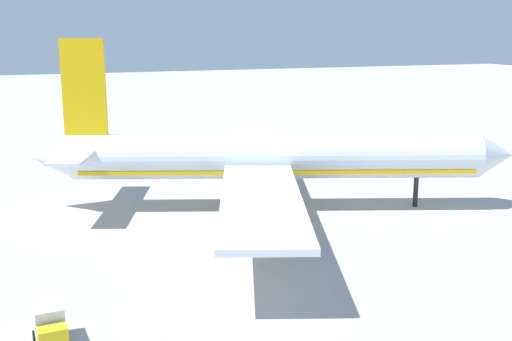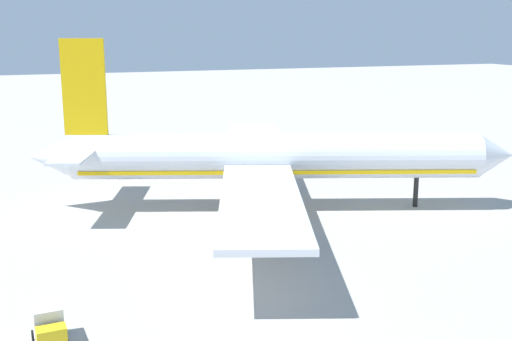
# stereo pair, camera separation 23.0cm
# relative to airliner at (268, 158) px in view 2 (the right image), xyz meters

# --- Properties ---
(ground_plane) EXTENTS (600.00, 600.00, 0.00)m
(ground_plane) POSITION_rel_airliner_xyz_m (1.25, -0.37, -7.31)
(ground_plane) COLOR #ADA8A0
(airliner) EXTENTS (66.87, 72.67, 23.94)m
(airliner) POSITION_rel_airliner_xyz_m (0.00, 0.00, 0.00)
(airliner) COLOR silver
(airliner) RESTS_ON ground
(service_truck_0) EXTENTS (2.81, 4.74, 3.16)m
(service_truck_0) POSITION_rel_airliner_xyz_m (-31.74, -31.02, -5.66)
(service_truck_0) COLOR yellow
(service_truck_0) RESTS_ON ground
(baggage_cart_0) EXTENTS (2.21, 3.15, 1.49)m
(baggage_cart_0) POSITION_rel_airliner_xyz_m (-2.47, 51.03, -6.50)
(baggage_cart_0) COLOR gray
(baggage_cart_0) RESTS_ON ground
(baggage_cart_1) EXTENTS (2.52, 2.93, 1.17)m
(baggage_cart_1) POSITION_rel_airliner_xyz_m (5.61, 53.74, -6.66)
(baggage_cart_1) COLOR gray
(baggage_cart_1) RESTS_ON ground
(traffic_cone_0) EXTENTS (0.36, 0.36, 0.55)m
(traffic_cone_0) POSITION_rel_airliner_xyz_m (14.88, 44.35, -7.04)
(traffic_cone_0) COLOR orange
(traffic_cone_0) RESTS_ON ground
(traffic_cone_1) EXTENTS (0.36, 0.36, 0.55)m
(traffic_cone_1) POSITION_rel_airliner_xyz_m (6.53, 43.58, -7.04)
(traffic_cone_1) COLOR orange
(traffic_cone_1) RESTS_ON ground
(traffic_cone_2) EXTENTS (0.36, 0.36, 0.55)m
(traffic_cone_2) POSITION_rel_airliner_xyz_m (29.44, 38.07, -7.04)
(traffic_cone_2) COLOR orange
(traffic_cone_2) RESTS_ON ground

